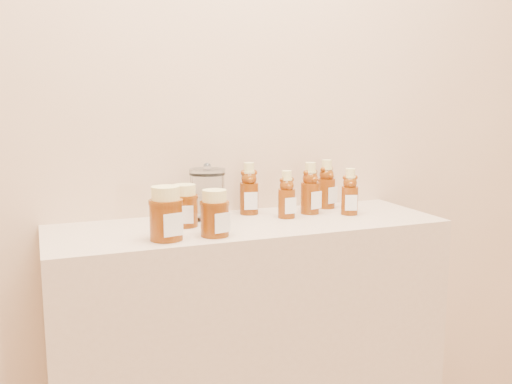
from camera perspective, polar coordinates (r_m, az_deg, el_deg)
name	(u,v)px	position (r m, az deg, el deg)	size (l,w,h in m)	color
wall_back	(227,75)	(1.89, -2.94, 11.59)	(3.50, 0.02, 2.70)	#CAA988
display_table	(249,361)	(1.89, -0.71, -16.52)	(1.20, 0.40, 0.90)	tan
bear_bottle_back_left	(249,185)	(1.86, -0.70, 0.69)	(0.07, 0.07, 0.19)	#5C2507
bear_bottle_back_mid	(310,185)	(1.88, 5.43, 0.72)	(0.07, 0.07, 0.19)	#5C2507
bear_bottle_back_right	(326,181)	(1.98, 7.06, 1.11)	(0.06, 0.06, 0.19)	#5C2507
bear_bottle_front_left	(287,191)	(1.81, 3.08, 0.07)	(0.06, 0.06, 0.17)	#5C2507
bear_bottle_front_right	(350,189)	(1.88, 9.37, 0.34)	(0.06, 0.06, 0.17)	#5C2507
honey_jar_left	(166,213)	(1.54, -9.00, -2.12)	(0.09, 0.09, 0.15)	#5C2507
honey_jar_back	(185,205)	(1.70, -7.13, -1.35)	(0.08, 0.08, 0.13)	#5C2507
honey_jar_front	(215,213)	(1.57, -4.15, -2.11)	(0.08, 0.08, 0.13)	#5C2507
glass_canister	(207,192)	(1.79, -4.88, 0.00)	(0.11, 0.11, 0.17)	white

